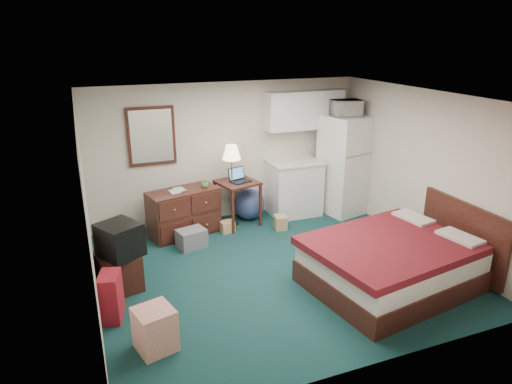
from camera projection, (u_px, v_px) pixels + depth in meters
name	position (u px, v px, depth m)	size (l,w,h in m)	color
floor	(276.00, 269.00, 6.74)	(5.00, 4.50, 0.01)	black
ceiling	(279.00, 98.00, 5.91)	(5.00, 4.50, 0.01)	beige
walls	(278.00, 189.00, 6.32)	(5.01, 4.51, 2.50)	beige
mirror	(151.00, 136.00, 7.68)	(0.80, 0.06, 1.00)	white
upper_cabinets	(304.00, 110.00, 8.41)	(1.50, 0.35, 0.70)	white
headboard	(462.00, 236.00, 6.53)	(0.06, 1.56, 1.00)	black
dresser	(184.00, 212.00, 7.78)	(1.17, 0.53, 0.80)	black
floor_lamp	(232.00, 186.00, 8.03)	(0.32, 0.32, 1.48)	gold
desk	(238.00, 203.00, 8.18)	(0.65, 0.65, 0.82)	black
exercise_ball	(249.00, 204.00, 8.46)	(0.58, 0.58, 0.58)	navy
kitchen_counter	(294.00, 188.00, 8.66)	(0.92, 0.70, 1.01)	white
fridge	(344.00, 165.00, 8.63)	(0.77, 0.77, 1.87)	white
bed	(390.00, 264.00, 6.18)	(2.09, 1.63, 0.67)	#480810
tv_stand	(119.00, 271.00, 6.15)	(0.51, 0.56, 0.51)	black
suitcase	(111.00, 297.00, 5.48)	(0.23, 0.37, 0.60)	maroon
retail_box	(155.00, 329.00, 4.97)	(0.40, 0.40, 0.49)	beige
file_bin	(192.00, 239.00, 7.37)	(0.44, 0.33, 0.31)	slate
cardboard_box_a	(227.00, 227.00, 7.96)	(0.23, 0.20, 0.20)	#997F5A
cardboard_box_b	(280.00, 222.00, 8.08)	(0.20, 0.24, 0.24)	#997F5A
laptop	(241.00, 175.00, 7.99)	(0.34, 0.28, 0.23)	black
crt_tv	(120.00, 240.00, 5.98)	(0.48, 0.52, 0.45)	black
microwave	(346.00, 106.00, 8.21)	(0.52, 0.29, 0.35)	white
book_a	(169.00, 187.00, 7.49)	(0.16, 0.02, 0.21)	#997F5A
book_b	(174.00, 185.00, 7.57)	(0.17, 0.02, 0.22)	#997F5A
mug	(205.00, 184.00, 7.77)	(0.12, 0.10, 0.12)	#5D9C4F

